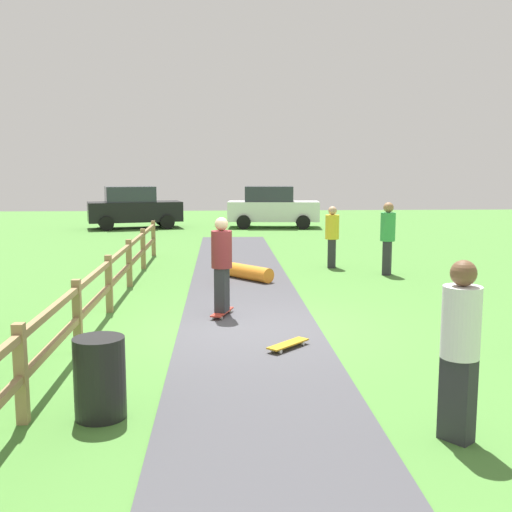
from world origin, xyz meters
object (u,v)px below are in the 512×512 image
(skater_riding, at_px, (222,261))
(bystander_yellow, at_px, (332,234))
(bystander_green, at_px, (388,235))
(parked_car_black, at_px, (134,207))
(bystander_white, at_px, (460,342))
(skater_fallen, at_px, (245,273))
(parked_car_white, at_px, (272,207))
(skateboard_loose, at_px, (288,344))
(trash_bin, at_px, (100,378))

(skater_riding, distance_m, bystander_yellow, 6.32)
(bystander_green, relative_size, parked_car_black, 0.42)
(bystander_white, bearing_deg, skater_riding, 113.72)
(skater_fallen, bearing_deg, bystander_green, 10.08)
(bystander_yellow, bearing_deg, bystander_white, -93.72)
(parked_car_white, bearing_deg, bystander_yellow, -86.78)
(bystander_white, bearing_deg, bystander_yellow, 86.28)
(skateboard_loose, height_order, bystander_white, bystander_white)
(skater_fallen, height_order, parked_car_white, parked_car_white)
(skater_fallen, distance_m, bystander_white, 9.19)
(skater_riding, bearing_deg, bystander_green, 45.41)
(skateboard_loose, relative_size, bystander_white, 0.39)
(skater_riding, bearing_deg, bystander_white, -66.28)
(parked_car_white, bearing_deg, parked_car_black, -179.85)
(skateboard_loose, height_order, bystander_green, bystander_green)
(skateboard_loose, relative_size, parked_car_black, 0.16)
(skateboard_loose, xyz_separation_m, bystander_white, (1.35, -3.18, 0.93))
(bystander_white, bearing_deg, parked_car_black, 105.68)
(bystander_white, bearing_deg, skateboard_loose, 112.93)
(trash_bin, xyz_separation_m, bystander_white, (3.68, -0.79, 0.57))
(bystander_green, bearing_deg, skater_fallen, -169.92)
(skater_riding, xyz_separation_m, skater_fallen, (0.58, 3.67, -0.84))
(bystander_white, xyz_separation_m, parked_car_white, (0.04, 22.68, -0.06))
(bystander_white, bearing_deg, parked_car_white, 89.89)
(skater_riding, relative_size, bystander_white, 0.99)
(bystander_green, bearing_deg, trash_bin, -122.31)
(skater_riding, relative_size, bystander_green, 0.97)
(skateboard_loose, bearing_deg, bystander_yellow, 75.02)
(bystander_white, xyz_separation_m, parked_car_black, (-6.36, 22.66, -0.06))
(bystander_white, relative_size, parked_car_white, 0.42)
(bystander_white, height_order, parked_car_black, parked_car_black)
(skater_riding, xyz_separation_m, parked_car_black, (-4.03, 17.34, -0.08))
(bystander_green, bearing_deg, bystander_yellow, 134.92)
(trash_bin, bearing_deg, parked_car_white, 80.36)
(trash_bin, relative_size, bystander_yellow, 0.53)
(skater_fallen, height_order, bystander_green, bystander_green)
(trash_bin, distance_m, parked_car_white, 22.21)
(skater_riding, bearing_deg, parked_car_black, 103.07)
(skater_riding, bearing_deg, skateboard_loose, -65.12)
(skater_riding, xyz_separation_m, bystander_white, (2.34, -5.32, -0.02))
(trash_bin, height_order, skater_fallen, trash_bin)
(skater_fallen, distance_m, bystander_green, 3.83)
(skateboard_loose, distance_m, bystander_green, 7.30)
(skateboard_loose, xyz_separation_m, bystander_yellow, (2.05, 7.68, 0.85))
(bystander_yellow, bearing_deg, skater_riding, -118.78)
(bystander_white, distance_m, parked_car_black, 23.54)
(trash_bin, xyz_separation_m, skater_fallen, (1.92, 8.20, -0.25))
(bystander_green, relative_size, parked_car_white, 0.43)
(trash_bin, relative_size, bystander_white, 0.49)
(bystander_yellow, bearing_deg, bystander_green, -45.08)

